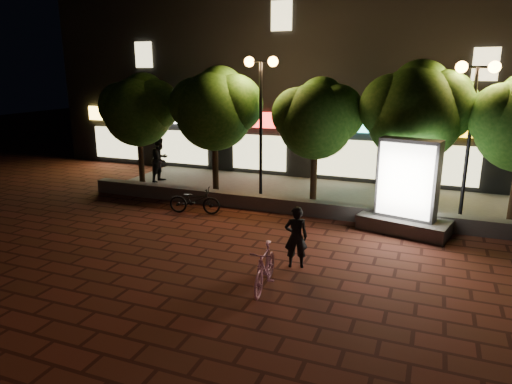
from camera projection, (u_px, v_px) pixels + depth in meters
The scene contains 15 objects.
ground at pixel (244, 254), 12.25m from camera, with size 80.00×80.00×0.00m, color #5D261D.
retaining_wall at pixel (289, 206), 15.79m from camera, with size 16.00×0.45×0.50m, color #64625D.
sidewalk at pixel (308, 194), 18.09m from camera, with size 16.00×5.00×0.08m, color #64625D.
building_block at pixel (345, 66), 22.64m from camera, with size 28.00×8.12×11.30m.
tree_far_left at pixel (140, 108), 18.76m from camera, with size 3.36×2.80×4.63m.
tree_left at pixel (216, 106), 17.49m from camera, with size 3.60×3.00×4.89m.
tree_mid at pixel (318, 116), 16.14m from camera, with size 3.24×2.70×4.50m.
tree_right at pixel (417, 109), 14.88m from camera, with size 3.72×3.10×5.07m.
street_lamp_left at pixel (261, 92), 16.41m from camera, with size 1.26×0.36×5.18m.
street_lamp_right at pixel (474, 100), 13.98m from camera, with size 1.26×0.36×4.98m.
ad_kiosk at pixel (407, 195), 13.74m from camera, with size 2.87×1.90×2.85m.
scooter_pink at pixel (265, 267), 10.23m from camera, with size 0.48×1.71×1.03m, color pink.
rider at pixel (296, 237), 11.29m from camera, with size 0.58×0.38×1.59m, color black.
scooter_parked at pixel (195, 200), 15.63m from camera, with size 0.62×1.78×0.94m, color black.
pedestrian at pixel (160, 159), 19.71m from camera, with size 0.95×0.74×1.94m, color black.
Camera 1 is at (4.46, -10.50, 4.80)m, focal length 32.00 mm.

